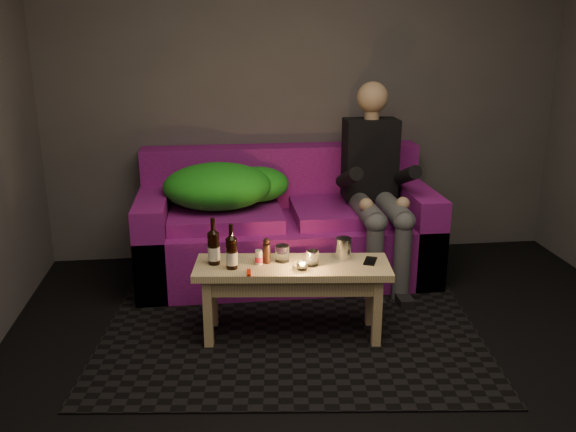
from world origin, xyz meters
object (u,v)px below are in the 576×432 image
Objects in this scene: beer_bottle_b at (232,252)px; steel_cup at (343,248)px; sofa at (286,230)px; beer_bottle_a at (214,247)px; person at (375,181)px; coffee_table at (292,277)px.

steel_cup is at bearing 6.68° from beer_bottle_b.
beer_bottle_b reaches higher than steel_cup.
sofa is 7.60× the size of beer_bottle_a.
person reaches higher than sofa.
steel_cup is at bearing -116.64° from person.
beer_bottle_b is at bearing -39.08° from beer_bottle_a.
sofa is 0.75m from person.
person is at bearing 39.10° from beer_bottle_b.
person is 1.14m from coffee_table.
coffee_table is 4.19× the size of beer_bottle_a.
person is 1.35m from beer_bottle_b.
coffee_table is 4.41× the size of beer_bottle_b.
sofa reaches higher than coffee_table.
person is 1.39m from beer_bottle_a.
sofa is 0.99m from steel_cup.
coffee_table is at bearing -130.11° from person.
coffee_table is 0.35m from steel_cup.
beer_bottle_a is (-1.14, -0.77, -0.16)m from person.
person is 1.21× the size of coffee_table.
beer_bottle_b reaches higher than coffee_table.
sofa is 1.50× the size of person.
beer_bottle_a reaches higher than steel_cup.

